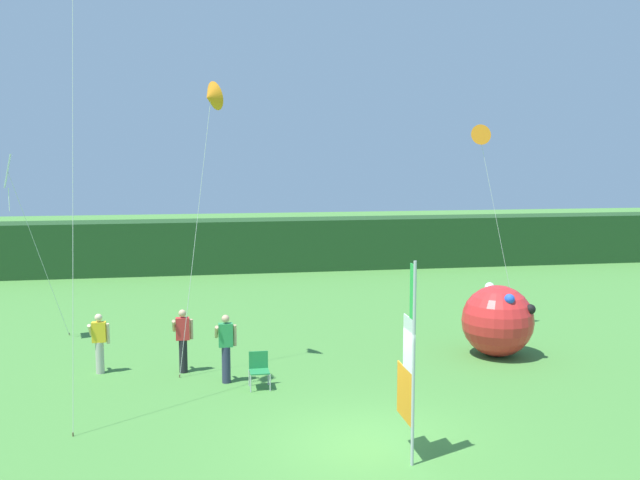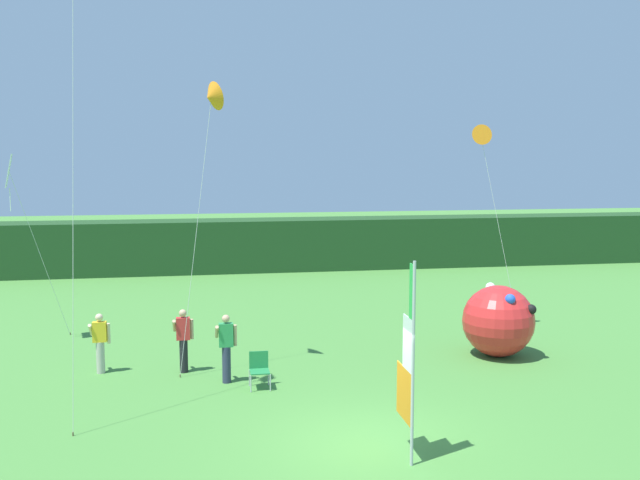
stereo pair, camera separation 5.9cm
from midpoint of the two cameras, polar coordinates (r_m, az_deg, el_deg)
The scene contains 11 objects.
ground_plane at distance 14.77m, azimuth 4.13°, elevation -16.12°, with size 120.00×120.00×0.00m, color #478438.
distant_treeline at distance 36.04m, azimuth -4.69°, elevation -0.38°, with size 80.00×2.40×2.60m, color #1E421E.
banner_flag at distance 13.49m, azimuth 7.11°, elevation -10.02°, with size 0.06×1.03×3.87m.
person_near_banner at distance 18.19m, azimuth -7.76°, elevation -8.59°, with size 0.55×0.48×1.77m.
person_mid_field at distance 19.23m, azimuth -11.19°, elevation -7.91°, with size 0.55×0.48×1.72m.
person_far_left at distance 19.72m, azimuth -17.62°, elevation -7.90°, with size 0.55×0.48×1.62m.
inflatable_balloon at distance 21.03m, azimuth 14.19°, elevation -6.38°, with size 2.07×2.07×2.07m.
folding_chair at distance 17.87m, azimuth -5.08°, elevation -10.29°, with size 0.51×0.51×0.89m.
kite_white_diamond_0 at distance 23.03m, azimuth -24.03°, elevation 4.73°, with size 1.59×1.39×5.85m.
kite_orange_delta_1 at distance 23.29m, azimuth 12.83°, elevation 8.23°, with size 1.50×1.12×6.80m.
kite_orange_delta_2 at distance 18.74m, azimuth -8.97°, elevation 11.36°, with size 1.34×0.94×7.70m.
Camera 1 is at (-3.44, -13.18, 5.72)m, focal length 39.30 mm.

